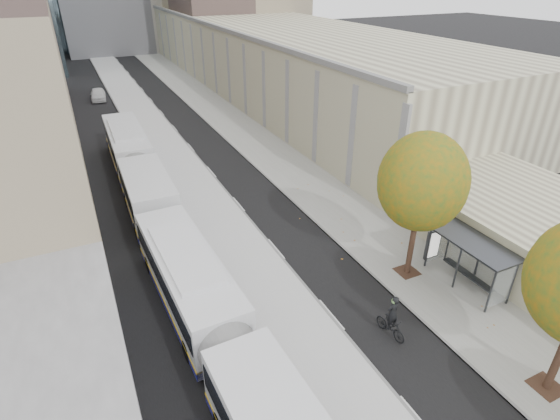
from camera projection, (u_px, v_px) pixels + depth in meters
bus_platform at (168, 154)px, 37.42m from camera, size 4.25×150.00×0.15m
sidewalk at (254, 141)px, 40.47m from camera, size 4.75×150.00×0.08m
building_tan at (249, 45)px, 65.76m from camera, size 18.00×92.00×8.00m
bus_shelter at (475, 248)px, 21.04m from camera, size 1.90×4.40×2.53m
tree_c at (422, 182)px, 20.38m from camera, size 4.20×4.20×7.28m
bus_near at (218, 331)px, 17.08m from camera, size 3.18×17.14×2.84m
bus_far at (135, 164)px, 31.61m from camera, size 2.95×17.95×2.98m
cyclist at (391, 321)px, 18.64m from camera, size 0.68×1.70×2.11m
distant_car at (98, 94)px, 52.89m from camera, size 2.01×4.28×1.41m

